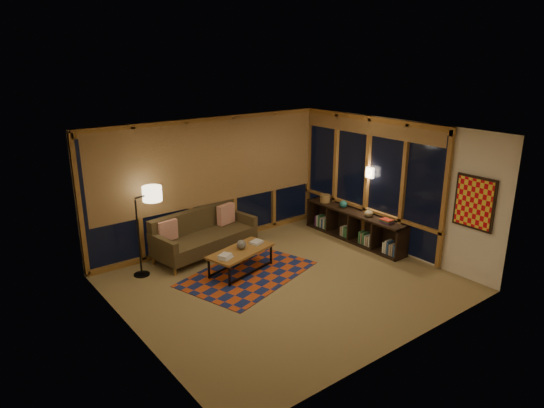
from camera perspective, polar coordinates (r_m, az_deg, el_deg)
floor at (r=8.76m, az=1.52°, el=-9.30°), size 5.50×5.00×0.01m
ceiling at (r=7.92m, az=1.68°, el=8.41°), size 5.50×5.00×0.01m
walls at (r=8.24m, az=1.60°, el=-0.90°), size 5.51×5.01×2.70m
window_wall_back at (r=10.16m, az=-7.07°, el=2.55°), size 5.30×0.16×2.60m
window_wall_right at (r=10.45m, az=10.99°, el=2.78°), size 0.16×3.70×2.60m
wall_art at (r=9.09m, az=22.70°, el=0.13°), size 0.06×0.74×0.94m
wall_sconce at (r=10.26m, az=11.46°, el=3.63°), size 0.12×0.18×0.22m
sofa at (r=9.87m, az=-7.88°, el=-3.52°), size 2.24×1.19×0.87m
pillow_left at (r=9.57m, az=-12.21°, el=-3.17°), size 0.41×0.17×0.40m
pillow_right at (r=10.32m, az=-5.44°, el=-1.26°), size 0.44×0.24×0.42m
area_rug at (r=9.10m, az=-2.88°, el=-8.21°), size 2.74×2.21×0.01m
coffee_table at (r=9.13m, az=-3.67°, el=-6.68°), size 1.41×0.91×0.43m
book_stack_a at (r=8.71m, az=-5.52°, el=-6.16°), size 0.29×0.26×0.07m
book_stack_b at (r=9.31m, az=-1.80°, el=-4.52°), size 0.32×0.28×0.05m
ceramic_pot at (r=9.06m, az=-3.63°, el=-4.77°), size 0.21×0.21×0.18m
floor_lamp at (r=9.07m, az=-15.47°, el=-3.40°), size 0.61×0.48×1.63m
bookshelf at (r=10.68m, az=9.60°, el=-2.57°), size 0.40×2.63×0.66m
basket at (r=11.13m, az=6.26°, el=0.66°), size 0.27×0.27×0.17m
teal_bowl at (r=10.77m, az=8.40°, el=-0.03°), size 0.18×0.18×0.17m
vase at (r=10.29m, az=11.33°, el=-0.95°), size 0.22×0.22×0.19m
shelf_book_stack at (r=10.02m, az=13.35°, el=-1.93°), size 0.25×0.30×0.08m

